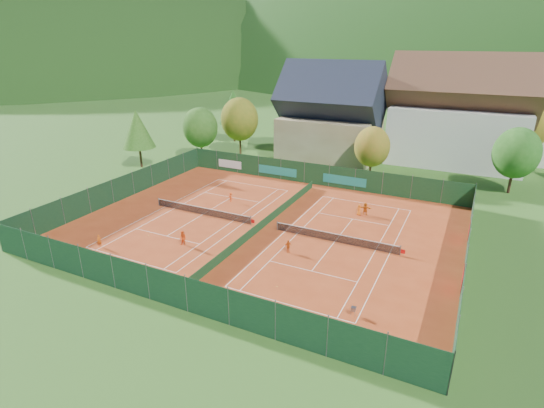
{
  "coord_description": "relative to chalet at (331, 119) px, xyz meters",
  "views": [
    {
      "loc": [
        19.2,
        -37.08,
        19.08
      ],
      "look_at": [
        0.0,
        2.0,
        2.0
      ],
      "focal_mm": 28.0,
      "sensor_mm": 36.0,
      "label": 1
    }
  ],
  "objects": [
    {
      "name": "court_markings_right",
      "position": [
        11.0,
        -30.0,
        -6.61
      ],
      "size": [
        11.03,
        23.83,
        0.0
      ],
      "color": "white",
      "rests_on": "ground"
    },
    {
      "name": "tree_west_mid",
      "position": [
        -15.0,
        -4.0,
        -0.56
      ],
      "size": [
        6.44,
        6.44,
        9.78
      ],
      "color": "#462E19",
      "rests_on": "ground"
    },
    {
      "name": "loose_ball_1",
      "position": [
        9.37,
        -40.01,
        -6.59
      ],
      "size": [
        0.07,
        0.07,
        0.07
      ],
      "primitive_type": "sphere",
      "color": "#CCD833",
      "rests_on": "ground"
    },
    {
      "name": "player_right_far_a",
      "position": [
        11.3,
        -22.17,
        -5.97
      ],
      "size": [
        0.64,
        0.42,
        1.31
      ],
      "primitive_type": "imported",
      "rotation": [
        0.0,
        0.0,
        3.16
      ],
      "color": "orange",
      "rests_on": "ground"
    },
    {
      "name": "player_left_near",
      "position": [
        -9.34,
        -41.16,
        -5.99
      ],
      "size": [
        0.55,
        0.5,
        1.27
      ],
      "primitive_type": "imported",
      "rotation": [
        0.0,
        0.0,
        0.53
      ],
      "color": "#D85A13",
      "rests_on": "ground"
    },
    {
      "name": "fence_south",
      "position": [
        3.0,
        -46.0,
        -5.12
      ],
      "size": [
        40.0,
        0.04,
        3.0
      ],
      "color": "#12331D",
      "rests_on": "ground"
    },
    {
      "name": "player_left_mid",
      "position": [
        -2.16,
        -37.34,
        -5.85
      ],
      "size": [
        0.79,
        0.63,
        1.55
      ],
      "primitive_type": "imported",
      "rotation": [
        0.0,
        0.0,
        0.06
      ],
      "color": "#EA4D14",
      "rests_on": "ground"
    },
    {
      "name": "hotel_block_a",
      "position": [
        19.0,
        6.0,
        0.76
      ],
      "size": [
        21.6,
        11.0,
        17.25
      ],
      "color": "silver",
      "rests_on": "ground"
    },
    {
      "name": "ball_hopper",
      "position": [
        16.05,
        -41.0,
        -6.07
      ],
      "size": [
        0.34,
        0.34,
        0.8
      ],
      "color": "slate",
      "rests_on": "ground"
    },
    {
      "name": "player_left_far",
      "position": [
        -4.2,
        -24.99,
        -6.01
      ],
      "size": [
        0.89,
        0.68,
        1.23
      ],
      "primitive_type": "imported",
      "rotation": [
        0.0,
        0.0,
        2.82
      ],
      "color": "#EE4915",
      "rests_on": "ground"
    },
    {
      "name": "court_divider",
      "position": [
        3.0,
        -30.0,
        -6.12
      ],
      "size": [
        0.03,
        28.8,
        1.0
      ],
      "color": "#163D1D",
      "rests_on": "ground"
    },
    {
      "name": "tree_east_back",
      "position": [
        29.0,
        10.0,
        0.12
      ],
      "size": [
        7.15,
        7.15,
        10.86
      ],
      "color": "#402A17",
      "rests_on": "ground"
    },
    {
      "name": "court_markings_left",
      "position": [
        -5.0,
        -30.0,
        -6.61
      ],
      "size": [
        11.03,
        23.83,
        0.0
      ],
      "color": "white",
      "rests_on": "ground"
    },
    {
      "name": "player_right_near",
      "position": [
        7.69,
        -34.08,
        -5.98
      ],
      "size": [
        0.68,
        0.81,
        1.29
      ],
      "primitive_type": "imported",
      "rotation": [
        0.0,
        0.0,
        0.98
      ],
      "color": "#CC5212",
      "rests_on": "ground"
    },
    {
      "name": "tree_west_front",
      "position": [
        -19.0,
        -10.0,
        -1.23
      ],
      "size": [
        5.72,
        5.72,
        8.69
      ],
      "color": "#473019",
      "rests_on": "ground"
    },
    {
      "name": "tennis_net_left",
      "position": [
        -4.85,
        -30.0,
        -6.12
      ],
      "size": [
        13.3,
        0.1,
        1.02
      ],
      "color": "#59595B",
      "rests_on": "ground"
    },
    {
      "name": "tennis_net_right",
      "position": [
        11.15,
        -30.0,
        -6.12
      ],
      "size": [
        13.3,
        0.1,
        1.02
      ],
      "color": "#59595B",
      "rests_on": "ground"
    },
    {
      "name": "tree_west_back",
      "position": [
        -21.0,
        4.0,
        0.11
      ],
      "size": [
        5.6,
        5.6,
        10.0
      ],
      "color": "#402717",
      "rests_on": "ground"
    },
    {
      "name": "tree_west_side",
      "position": [
        -25.0,
        -18.0,
        -0.56
      ],
      "size": [
        5.04,
        5.04,
        9.0
      ],
      "color": "#492B1A",
      "rests_on": "ground"
    },
    {
      "name": "loose_ball_0",
      "position": [
        -6.77,
        -37.15,
        -6.59
      ],
      "size": [
        0.07,
        0.07,
        0.07
      ],
      "primitive_type": "sphere",
      "color": "#CCD833",
      "rests_on": "ground"
    },
    {
      "name": "ground",
      "position": [
        3.0,
        -30.0,
        -6.64
      ],
      "size": [
        600.0,
        600.0,
        0.0
      ],
      "primitive_type": "plane",
      "color": "#2A591B",
      "rests_on": "ground"
    },
    {
      "name": "fence_north",
      "position": [
        2.54,
        -14.01,
        -5.16
      ],
      "size": [
        40.0,
        0.1,
        3.0
      ],
      "color": "#153B1E",
      "rests_on": "ground"
    },
    {
      "name": "player_right_far_b",
      "position": [
        11.9,
        -21.7,
        -5.88
      ],
      "size": [
        1.44,
        0.65,
        1.49
      ],
      "primitive_type": "imported",
      "rotation": [
        0.0,
        0.0,
        3.3
      ],
      "color": "orange",
      "rests_on": "ground"
    },
    {
      "name": "tree_east_front",
      "position": [
        27.0,
        -6.0,
        -1.23
      ],
      "size": [
        5.72,
        5.72,
        8.69
      ],
      "color": "#4A2A1A",
      "rests_on": "ground"
    },
    {
      "name": "clay_pad",
      "position": [
        3.0,
        -30.0,
        -6.62
      ],
      "size": [
        40.0,
        32.0,
        0.01
      ],
      "primitive_type": "cube",
      "color": "#9F3817",
      "rests_on": "ground"
    },
    {
      "name": "fence_west",
      "position": [
        -17.0,
        -30.0,
        -5.12
      ],
      "size": [
        0.04,
        32.0,
        3.0
      ],
      "color": "#12331B",
      "rests_on": "ground"
    },
    {
      "name": "tree_center",
      "position": [
        9.0,
        -8.0,
        -1.91
      ],
      "size": [
        5.01,
        5.01,
        7.6
      ],
      "color": "#482B19",
      "rests_on": "ground"
    },
    {
      "name": "fence_east",
      "position": [
        23.0,
        -29.95,
        -5.14
      ],
      "size": [
        0.09,
        32.0,
        3.0
      ],
      "color": "#13341E",
      "rests_on": "ground"
    },
    {
      "name": "chalet",
      "position": [
        0.0,
        0.0,
        0.0
      ],
      "size": [
        16.2,
        12.0,
        16.0
      ],
      "color": "#C4B58A",
      "rests_on": "ground"
    },
    {
      "name": "mountain_backdrop",
      "position": [
        31.54,
        203.48,
        -46.26
      ],
      "size": [
        820.0,
        530.0,
        242.0
      ],
      "color": "black",
      "rests_on": "ground"
    }
  ]
}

